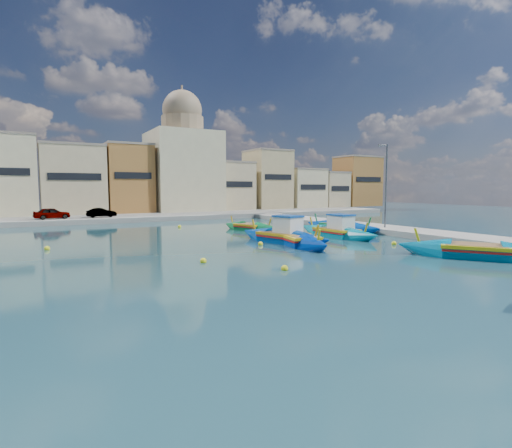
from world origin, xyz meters
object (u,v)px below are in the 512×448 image
object	(u,v)px
church_block	(183,160)
luzzu_blue_south	(298,241)
luzzu_green	(250,228)
quay_street_lamp	(386,185)
luzzu_turquoise_cabin	(337,233)
luzzu_blue_cabin	(283,237)
luzzu_cyan_mid	(341,228)
luzzu_cyan_south	(475,253)

from	to	relation	value
church_block	luzzu_blue_south	size ratio (longest dim) A/B	2.06
church_block	luzzu_green	bearing A→B (deg)	-94.99
luzzu_green	luzzu_blue_south	xyz separation A→B (m)	(-1.68, -10.46, 0.03)
quay_street_lamp	luzzu_turquoise_cabin	distance (m)	7.04
luzzu_turquoise_cabin	luzzu_blue_south	bearing A→B (deg)	-156.89
luzzu_blue_cabin	luzzu_cyan_mid	xyz separation A→B (m)	(9.16, 4.03, -0.10)
luzzu_cyan_mid	luzzu_turquoise_cabin	bearing A→B (deg)	-135.37
luzzu_green	church_block	bearing A→B (deg)	85.01
quay_street_lamp	luzzu_turquoise_cabin	world-z (taller)	quay_street_lamp
luzzu_cyan_mid	luzzu_green	xyz separation A→B (m)	(-7.28, 4.75, -0.04)
church_block	luzzu_cyan_south	xyz separation A→B (m)	(2.01, -46.04, -8.11)
church_block	luzzu_blue_south	xyz separation A→B (m)	(-3.96, -36.60, -8.14)
luzzu_blue_cabin	luzzu_cyan_mid	size ratio (longest dim) A/B	0.99
luzzu_green	luzzu_blue_south	distance (m)	10.59
luzzu_cyan_mid	luzzu_green	bearing A→B (deg)	146.88
church_block	luzzu_turquoise_cabin	bearing A→B (deg)	-87.25
luzzu_turquoise_cabin	luzzu_blue_south	world-z (taller)	luzzu_turquoise_cabin
luzzu_cyan_mid	luzzu_blue_south	world-z (taller)	luzzu_cyan_mid
luzzu_turquoise_cabin	luzzu_cyan_south	size ratio (longest dim) A/B	1.08
luzzu_cyan_mid	luzzu_green	size ratio (longest dim) A/B	1.27
church_block	luzzu_blue_cabin	xyz separation A→B (m)	(-4.16, -34.92, -8.02)
luzzu_turquoise_cabin	luzzu_cyan_mid	xyz separation A→B (m)	(3.36, 3.31, -0.08)
luzzu_turquoise_cabin	luzzu_green	bearing A→B (deg)	115.95
luzzu_blue_cabin	church_block	bearing A→B (deg)	83.21
luzzu_turquoise_cabin	luzzu_green	size ratio (longest dim) A/B	1.29
luzzu_green	luzzu_blue_south	world-z (taller)	luzzu_blue_south
luzzu_turquoise_cabin	luzzu_cyan_south	xyz separation A→B (m)	(0.37, -11.84, -0.06)
luzzu_cyan_mid	luzzu_cyan_south	world-z (taller)	luzzu_cyan_south
luzzu_turquoise_cabin	luzzu_blue_cabin	size ratio (longest dim) A/B	1.02
luzzu_turquoise_cabin	luzzu_cyan_mid	size ratio (longest dim) A/B	1.01
luzzu_blue_cabin	luzzu_turquoise_cabin	bearing A→B (deg)	7.03
luzzu_blue_south	church_block	bearing A→B (deg)	83.82
quay_street_lamp	luzzu_cyan_south	world-z (taller)	quay_street_lamp
luzzu_turquoise_cabin	luzzu_cyan_mid	bearing A→B (deg)	44.63
quay_street_lamp	luzzu_cyan_mid	world-z (taller)	quay_street_lamp
quay_street_lamp	luzzu_cyan_south	size ratio (longest dim) A/B	0.92
luzzu_cyan_mid	luzzu_cyan_south	xyz separation A→B (m)	(-2.99, -15.15, 0.02)
quay_street_lamp	luzzu_cyan_mid	distance (m)	5.66
luzzu_blue_cabin	luzzu_green	bearing A→B (deg)	77.92
luzzu_turquoise_cabin	luzzu_green	distance (m)	8.97
luzzu_blue_cabin	luzzu_blue_south	distance (m)	1.69
luzzu_turquoise_cabin	luzzu_cyan_south	distance (m)	11.84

